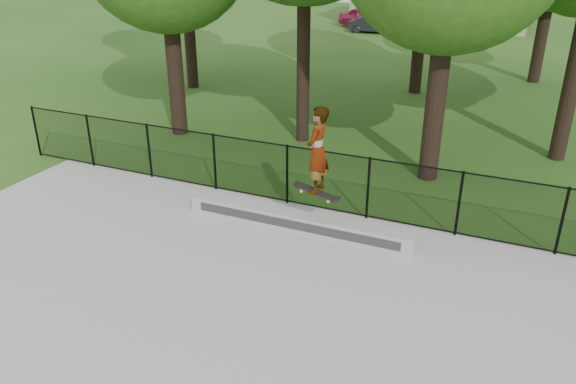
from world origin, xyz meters
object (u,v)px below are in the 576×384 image
at_px(car_c, 465,23).
at_px(skater_airborne, 317,151).
at_px(grind_ledge, 297,222).
at_px(car_a, 366,18).
at_px(car_b, 373,25).

bearing_deg(car_c, skater_airborne, 170.24).
xyz_separation_m(grind_ledge, skater_airborne, (0.51, -0.21, 1.80)).
bearing_deg(car_a, skater_airborne, -147.00).
bearing_deg(grind_ledge, car_c, 91.22).
xyz_separation_m(car_a, car_c, (6.70, 0.82, -0.05)).
xyz_separation_m(car_c, skater_airborne, (1.16, -30.86, 1.43)).
relative_size(grind_ledge, car_c, 1.30).
height_order(car_b, skater_airborne, skater_airborne).
bearing_deg(skater_airborne, grind_ledge, 157.90).
xyz_separation_m(grind_ledge, car_c, (-0.65, 30.66, 0.37)).
bearing_deg(skater_airborne, car_a, 104.68).
height_order(car_a, skater_airborne, skater_airborne).
bearing_deg(car_b, car_c, -67.94).
height_order(car_c, skater_airborne, skater_airborne).
bearing_deg(car_b, skater_airborne, -169.98).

